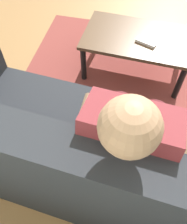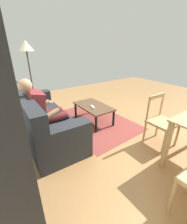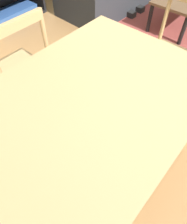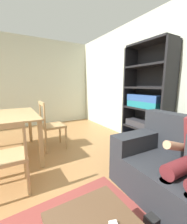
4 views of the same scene
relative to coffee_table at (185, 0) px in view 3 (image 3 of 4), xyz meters
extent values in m
plane|color=#9E7042|center=(-1.17, -0.65, -0.34)|extent=(8.31, 8.31, 0.00)
cylinder|color=tan|center=(-0.23, 0.76, -0.14)|extent=(0.11, 0.11, 0.39)
cube|color=black|center=(-0.24, 0.68, -0.30)|extent=(0.11, 0.24, 0.08)
cube|color=black|center=(-0.02, 0.68, -0.30)|extent=(0.11, 0.24, 0.08)
cylinder|color=black|center=(-0.42, -0.23, -0.16)|extent=(0.05, 0.05, 0.36)
cylinder|color=black|center=(-0.42, 0.23, -0.16)|extent=(0.05, 0.05, 0.36)
cube|color=black|center=(-1.40, 1.86, -0.32)|extent=(0.85, 0.36, 0.04)
cube|color=#2D5193|center=(-1.43, 1.84, -0.24)|extent=(0.69, 0.30, 0.12)
cube|color=tan|center=(-2.33, -0.46, 0.41)|extent=(1.31, 0.98, 0.02)
cube|color=tan|center=(-1.72, -0.02, 0.03)|extent=(0.06, 0.06, 0.73)
cube|color=tan|center=(-2.33, 0.33, 0.12)|extent=(0.42, 0.42, 0.04)
cylinder|color=tan|center=(-2.14, 0.52, -0.11)|extent=(0.04, 0.04, 0.45)
cylinder|color=tan|center=(-2.14, 0.14, -0.11)|extent=(0.04, 0.04, 0.45)
cylinder|color=tan|center=(-2.52, 0.14, -0.11)|extent=(0.04, 0.04, 0.45)
cylinder|color=tan|center=(-2.14, 0.14, 0.36)|extent=(0.03, 0.03, 0.48)
cube|color=tan|center=(-2.33, 0.14, 0.57)|extent=(0.38, 0.04, 0.06)
cube|color=tan|center=(-1.37, -0.46, 0.09)|extent=(0.42, 0.42, 0.04)
cylinder|color=tan|center=(-1.56, -0.27, -0.12)|extent=(0.04, 0.04, 0.43)
cylinder|color=tan|center=(-1.57, -0.65, -0.12)|extent=(0.04, 0.04, 0.43)
cylinder|color=tan|center=(-1.18, -0.27, -0.12)|extent=(0.04, 0.04, 0.43)
cylinder|color=tan|center=(-1.18, -0.27, 0.31)|extent=(0.03, 0.03, 0.44)
cube|color=brown|center=(0.00, 0.00, -0.33)|extent=(2.07, 1.50, 0.01)
camera|label=1|loc=(-0.11, 1.77, 1.38)|focal=39.77mm
camera|label=2|loc=(-2.54, 1.77, 1.29)|focal=24.21mm
camera|label=3|loc=(-2.89, -0.95, 1.19)|focal=33.70mm
camera|label=4|loc=(0.45, -0.39, 0.90)|focal=23.35mm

